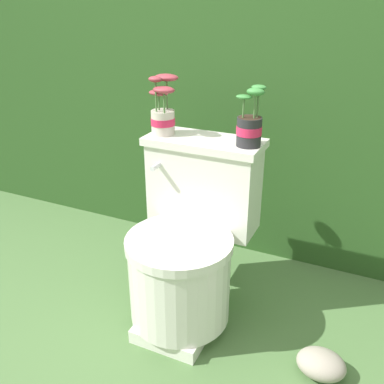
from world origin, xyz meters
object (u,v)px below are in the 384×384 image
Objects in this scene: garden_stone at (321,364)px; toilet at (188,248)px; potted_plant_left at (163,111)px; potted_plant_midleft at (250,126)px.

toilet is at bearing 170.40° from garden_stone.
potted_plant_midleft is (0.35, 0.00, -0.02)m from potted_plant_left.
potted_plant_midleft is (0.18, 0.14, 0.48)m from toilet.
toilet is 0.64m from garden_stone.
garden_stone is (0.39, -0.24, -0.77)m from potted_plant_midleft.
potted_plant_left reaches higher than potted_plant_midleft.
toilet is 3.21× the size of potted_plant_left.
garden_stone is at bearing -17.56° from potted_plant_left.
toilet is at bearing -142.31° from potted_plant_midleft.
garden_stone is at bearing -9.60° from toilet.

